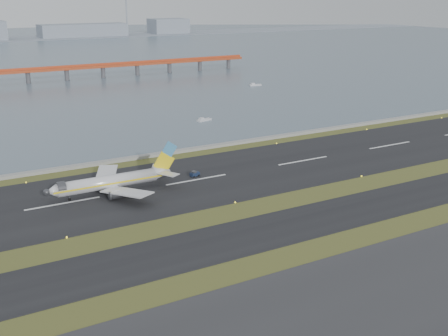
{
  "coord_description": "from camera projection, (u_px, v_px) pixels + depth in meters",
  "views": [
    {
      "loc": [
        -72.47,
        -112.35,
        53.57
      ],
      "look_at": [
        4.89,
        22.0,
        5.16
      ],
      "focal_mm": 45.0,
      "sensor_mm": 36.0,
      "label": 1
    }
  ],
  "objects": [
    {
      "name": "pushback_tug",
      "position": [
        195.0,
        174.0,
        171.02
      ],
      "size": [
        3.12,
        2.21,
        1.82
      ],
      "rotation": [
        0.0,
        0.0,
        0.22
      ],
      "color": "#15213B",
      "rests_on": "ground"
    },
    {
      "name": "seawall",
      "position": [
        157.0,
        155.0,
        192.9
      ],
      "size": [
        1000.0,
        2.5,
        1.0
      ],
      "primitive_type": "cube",
      "color": "gray",
      "rests_on": "ground"
    },
    {
      "name": "workboat_near",
      "position": [
        204.0,
        120.0,
        245.52
      ],
      "size": [
        7.32,
        3.83,
        1.7
      ],
      "rotation": [
        0.0,
        0.0,
        0.24
      ],
      "color": "silver",
      "rests_on": "ground"
    },
    {
      "name": "airliner",
      "position": [
        113.0,
        181.0,
        156.24
      ],
      "size": [
        38.52,
        32.89,
        12.8
      ],
      "color": "silver",
      "rests_on": "ground"
    },
    {
      "name": "taxiway_strip",
      "position": [
        277.0,
        228.0,
        133.48
      ],
      "size": [
        1000.0,
        18.0,
        0.1
      ],
      "primitive_type": "cube",
      "color": "black",
      "rests_on": "ground"
    },
    {
      "name": "workboat_far",
      "position": [
        255.0,
        85.0,
        339.4
      ],
      "size": [
        7.54,
        4.13,
        1.75
      ],
      "rotation": [
        0.0,
        0.0,
        -0.28
      ],
      "color": "silver",
      "rests_on": "ground"
    },
    {
      "name": "apron_strip",
      "position": [
        420.0,
        314.0,
        97.91
      ],
      "size": [
        1000.0,
        50.0,
        0.1
      ],
      "primitive_type": "cube",
      "color": "#2B2B2E",
      "rests_on": "ground"
    },
    {
      "name": "ground",
      "position": [
        250.0,
        212.0,
        143.42
      ],
      "size": [
        1000.0,
        1000.0,
        0.0
      ],
      "primitive_type": "plane",
      "color": "#394B1B",
      "rests_on": "ground"
    },
    {
      "name": "runway_strip",
      "position": [
        197.0,
        180.0,
        168.22
      ],
      "size": [
        1000.0,
        45.0,
        0.1
      ],
      "primitive_type": "cube",
      "color": "black",
      "rests_on": "ground"
    },
    {
      "name": "red_pier",
      "position": [
        66.0,
        69.0,
        357.58
      ],
      "size": [
        260.0,
        5.0,
        10.2
      ],
      "color": "#AE3F1D",
      "rests_on": "ground"
    }
  ]
}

